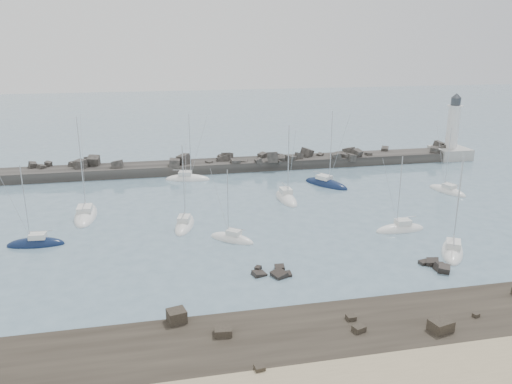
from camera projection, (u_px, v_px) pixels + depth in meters
ground at (286, 242)px, 63.33m from camera, size 400.00×400.00×0.00m
rock_shelf at (350, 340)px, 42.71m from camera, size 140.00×12.28×1.85m
rock_cluster_near at (273, 274)px, 54.52m from camera, size 4.41×3.41×1.36m
rock_cluster_far at (436, 266)px, 56.10m from camera, size 2.53×3.94×1.53m
breakwater at (199, 169)px, 97.34m from camera, size 115.00×7.94×5.30m
lighthouse at (451, 144)px, 107.21m from camera, size 7.00×7.00×14.60m
sailboat_1 at (86, 216)px, 72.36m from camera, size 3.10×9.89×15.51m
sailboat_2 at (36, 244)px, 62.28m from camera, size 7.11×2.67×11.21m
sailboat_3 at (185, 225)px, 68.61m from camera, size 4.12×7.99×12.23m
sailboat_4 at (188, 179)px, 91.28m from camera, size 8.57×4.36×12.99m
sailboat_5 at (232, 239)px, 63.84m from camera, size 6.07×5.48×10.13m
sailboat_6 at (286, 199)px, 79.93m from camera, size 2.84×8.30×13.21m
sailboat_7 at (452, 252)px, 60.06m from camera, size 6.37×8.12×12.82m
sailboat_8 at (326, 184)px, 87.96m from camera, size 7.22×9.05×14.20m
sailboat_9 at (400, 230)px, 67.03m from camera, size 7.00×2.30×11.21m
sailboat_10 at (447, 191)px, 84.04m from camera, size 4.45×7.75×11.73m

